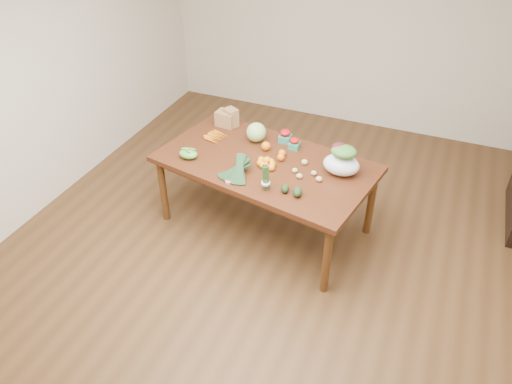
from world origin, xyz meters
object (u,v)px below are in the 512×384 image
at_px(dining_table, 265,194).
at_px(kale_bunch, 235,170).
at_px(mandarin_cluster, 266,162).
at_px(salad_bag, 342,161).
at_px(cabbage, 256,132).
at_px(asparagus_bundle, 266,177).
at_px(paper_bag, 226,117).

distance_m(dining_table, kale_bunch, 0.59).
height_order(mandarin_cluster, kale_bunch, kale_bunch).
bearing_deg(dining_table, mandarin_cluster, -55.01).
height_order(mandarin_cluster, salad_bag, salad_bag).
xyz_separation_m(dining_table, cabbage, (-0.22, 0.31, 0.47)).
xyz_separation_m(kale_bunch, salad_bag, (0.83, 0.42, 0.04)).
height_order(dining_table, asparagus_bundle, asparagus_bundle).
bearing_deg(paper_bag, mandarin_cluster, -40.45).
bearing_deg(asparagus_bundle, dining_table, 122.40).
xyz_separation_m(paper_bag, asparagus_bundle, (0.79, -0.89, 0.03)).
xyz_separation_m(paper_bag, cabbage, (0.40, -0.17, 0.00)).
relative_size(paper_bag, kale_bunch, 0.66).
bearing_deg(cabbage, kale_bunch, -83.73).
bearing_deg(cabbage, salad_bag, -14.76).
xyz_separation_m(paper_bag, salad_bag, (1.31, -0.41, 0.03)).
bearing_deg(paper_bag, kale_bunch, -60.33).
height_order(dining_table, mandarin_cluster, mandarin_cluster).
relative_size(dining_table, salad_bag, 6.04).
xyz_separation_m(dining_table, kale_bunch, (-0.15, -0.35, 0.45)).
xyz_separation_m(cabbage, kale_bunch, (0.07, -0.66, -0.02)).
relative_size(mandarin_cluster, asparagus_bundle, 0.72).
height_order(dining_table, salad_bag, salad_bag).
bearing_deg(cabbage, mandarin_cluster, -56.46).
xyz_separation_m(paper_bag, mandarin_cluster, (0.66, -0.56, -0.04)).
bearing_deg(paper_bag, salad_bag, -17.52).
bearing_deg(asparagus_bundle, kale_bunch, -179.43).
bearing_deg(asparagus_bundle, cabbage, 128.91).
bearing_deg(mandarin_cluster, dining_table, 114.27).
height_order(kale_bunch, asparagus_bundle, asparagus_bundle).
bearing_deg(paper_bag, dining_table, -37.80).
distance_m(dining_table, asparagus_bundle, 0.66).
height_order(kale_bunch, salad_bag, salad_bag).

